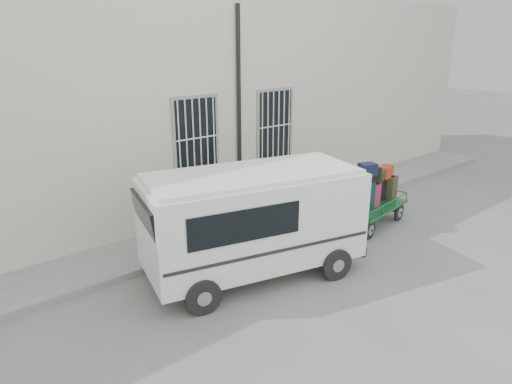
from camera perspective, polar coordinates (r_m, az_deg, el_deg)
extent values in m
plane|color=slate|center=(10.55, 3.77, -8.18)|extent=(80.00, 80.00, 0.00)
cube|color=beige|center=(14.03, -11.88, 11.02)|extent=(24.00, 5.00, 6.00)
cylinder|color=black|center=(12.41, -2.12, 9.54)|extent=(0.11, 0.11, 5.60)
cube|color=black|center=(11.80, -7.48, 6.21)|extent=(1.20, 0.08, 2.20)
cube|color=gray|center=(12.08, -7.21, 0.81)|extent=(1.45, 0.22, 0.12)
cube|color=black|center=(13.41, 2.36, 7.82)|extent=(1.20, 0.08, 2.20)
cube|color=gray|center=(13.66, 2.35, 3.01)|extent=(1.45, 0.22, 0.12)
cube|color=slate|center=(12.05, -3.44, -4.26)|extent=(24.00, 1.70, 0.15)
cylinder|color=black|center=(11.71, 14.05, -4.62)|extent=(0.49, 0.13, 0.48)
cylinder|color=gray|center=(11.71, 14.05, -4.62)|extent=(0.28, 0.13, 0.27)
cylinder|color=black|center=(12.03, 10.96, -3.76)|extent=(0.49, 0.13, 0.48)
cylinder|color=gray|center=(12.03, 10.96, -3.76)|extent=(0.28, 0.13, 0.27)
cylinder|color=black|center=(13.10, 17.44, -2.43)|extent=(0.49, 0.13, 0.48)
cylinder|color=gray|center=(13.10, 17.44, -2.43)|extent=(0.28, 0.13, 0.27)
cylinder|color=black|center=(13.39, 14.60, -1.71)|extent=(0.49, 0.13, 0.48)
cylinder|color=gray|center=(13.39, 14.60, -1.71)|extent=(0.28, 0.13, 0.27)
cube|color=#155F2E|center=(12.45, 14.45, -1.83)|extent=(2.25, 1.27, 0.05)
cylinder|color=#155F2E|center=(11.31, 11.42, -2.88)|extent=(0.28, 0.08, 0.54)
cube|color=black|center=(11.60, 12.89, -1.29)|extent=(0.42, 0.28, 0.67)
cube|color=black|center=(11.49, 13.01, 0.36)|extent=(0.18, 0.16, 0.03)
cube|color=#0C2D2A|center=(12.00, 13.79, -0.49)|extent=(0.49, 0.30, 0.76)
cube|color=black|center=(11.88, 13.93, 1.31)|extent=(0.19, 0.13, 0.03)
cube|color=#A01D41|center=(12.36, 14.51, -0.34)|extent=(0.37, 0.21, 0.62)
cube|color=black|center=(12.26, 14.63, 1.09)|extent=(0.16, 0.12, 0.03)
cube|color=black|center=(12.80, 15.01, 0.43)|extent=(0.46, 0.29, 0.69)
cube|color=black|center=(12.70, 15.14, 1.97)|extent=(0.19, 0.14, 0.03)
cube|color=#2C2E17|center=(13.05, 16.48, 0.52)|extent=(0.46, 0.35, 0.63)
cube|color=black|center=(12.96, 16.61, 1.90)|extent=(0.18, 0.15, 0.03)
cube|color=#571311|center=(11.57, 13.10, 1.19)|extent=(0.51, 0.44, 0.31)
cube|color=black|center=(11.96, 14.22, 2.11)|extent=(0.57, 0.33, 0.31)
cube|color=black|center=(12.30, 14.98, 2.05)|extent=(0.56, 0.49, 0.27)
cube|color=maroon|center=(12.80, 15.83, 2.45)|extent=(0.54, 0.37, 0.32)
cube|color=black|center=(11.62, 13.78, 2.77)|extent=(0.48, 0.40, 0.30)
cube|color=white|center=(9.31, -0.38, -3.26)|extent=(4.71, 2.90, 1.79)
cube|color=white|center=(9.01, -0.39, 2.28)|extent=(4.48, 2.71, 0.10)
cube|color=black|center=(8.55, -13.68, -3.34)|extent=(0.58, 1.64, 0.75)
cube|color=black|center=(8.17, -1.32, -4.21)|extent=(2.14, 0.57, 0.62)
cube|color=black|center=(10.29, 10.76, 0.31)|extent=(0.38, 1.36, 0.55)
cube|color=black|center=(10.69, 10.35, -5.54)|extent=(0.54, 1.81, 0.22)
cube|color=white|center=(10.62, 10.60, -4.37)|extent=(0.13, 0.41, 0.12)
cylinder|color=black|center=(8.48, -6.70, -12.80)|extent=(0.71, 0.38, 0.68)
cylinder|color=black|center=(10.03, -10.21, -7.77)|extent=(0.71, 0.38, 0.68)
cylinder|color=black|center=(9.66, 9.88, -8.82)|extent=(0.71, 0.38, 0.68)
cylinder|color=black|center=(11.04, 4.38, -4.98)|extent=(0.71, 0.38, 0.68)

